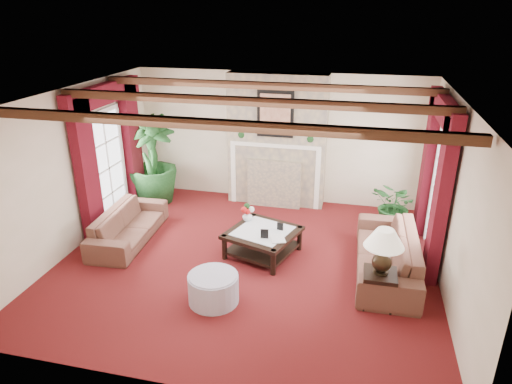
% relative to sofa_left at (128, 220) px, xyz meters
% --- Properties ---
extents(floor, '(6.00, 6.00, 0.00)m').
position_rel_sofa_left_xyz_m(floor, '(2.24, -0.26, -0.38)').
color(floor, '#500E0E').
rests_on(floor, ground).
extents(ceiling, '(6.00, 6.00, 0.00)m').
position_rel_sofa_left_xyz_m(ceiling, '(2.24, -0.26, 2.32)').
color(ceiling, white).
rests_on(ceiling, floor).
extents(back_wall, '(6.00, 0.02, 2.70)m').
position_rel_sofa_left_xyz_m(back_wall, '(2.24, 2.49, 0.97)').
color(back_wall, beige).
rests_on(back_wall, ground).
extents(left_wall, '(0.02, 5.50, 2.70)m').
position_rel_sofa_left_xyz_m(left_wall, '(-0.76, -0.26, 0.97)').
color(left_wall, beige).
rests_on(left_wall, ground).
extents(right_wall, '(0.02, 5.50, 2.70)m').
position_rel_sofa_left_xyz_m(right_wall, '(5.24, -0.26, 0.97)').
color(right_wall, beige).
rests_on(right_wall, ground).
extents(ceiling_beams, '(6.00, 3.00, 0.12)m').
position_rel_sofa_left_xyz_m(ceiling_beams, '(2.24, -0.26, 2.26)').
color(ceiling_beams, '#321D10').
rests_on(ceiling_beams, ceiling).
extents(fireplace, '(2.00, 0.52, 2.70)m').
position_rel_sofa_left_xyz_m(fireplace, '(2.24, 2.29, 2.32)').
color(fireplace, tan).
rests_on(fireplace, ground).
extents(french_door_left, '(0.10, 1.10, 2.16)m').
position_rel_sofa_left_xyz_m(french_door_left, '(-0.73, 0.74, 1.75)').
color(french_door_left, white).
rests_on(french_door_left, ground).
extents(french_door_right, '(0.10, 1.10, 2.16)m').
position_rel_sofa_left_xyz_m(french_door_right, '(5.21, 0.74, 1.75)').
color(french_door_right, white).
rests_on(french_door_right, ground).
extents(curtains_left, '(0.20, 2.40, 2.55)m').
position_rel_sofa_left_xyz_m(curtains_left, '(-0.62, 0.74, 2.17)').
color(curtains_left, '#4D0A14').
rests_on(curtains_left, ground).
extents(curtains_right, '(0.20, 2.40, 2.55)m').
position_rel_sofa_left_xyz_m(curtains_right, '(5.10, 0.74, 2.17)').
color(curtains_right, '#4D0A14').
rests_on(curtains_right, ground).
extents(sofa_left, '(2.02, 0.80, 0.76)m').
position_rel_sofa_left_xyz_m(sofa_left, '(0.00, 0.00, 0.00)').
color(sofa_left, '#320D1A').
rests_on(sofa_left, ground).
extents(sofa_right, '(2.30, 0.73, 0.89)m').
position_rel_sofa_left_xyz_m(sofa_right, '(4.44, -0.05, 0.06)').
color(sofa_right, '#320D1A').
rests_on(sofa_right, ground).
extents(potted_palm, '(1.71, 2.22, 1.03)m').
position_rel_sofa_left_xyz_m(potted_palm, '(-0.29, 1.71, 0.13)').
color(potted_palm, black).
rests_on(potted_palm, ground).
extents(small_plant, '(1.78, 1.78, 0.73)m').
position_rel_sofa_left_xyz_m(small_plant, '(4.64, 1.52, -0.02)').
color(small_plant, black).
rests_on(small_plant, ground).
extents(coffee_table, '(1.33, 1.33, 0.43)m').
position_rel_sofa_left_xyz_m(coffee_table, '(2.44, 0.04, -0.17)').
color(coffee_table, black).
rests_on(coffee_table, ground).
extents(side_table, '(0.53, 0.53, 0.53)m').
position_rel_sofa_left_xyz_m(side_table, '(4.31, -0.98, -0.12)').
color(side_table, black).
rests_on(side_table, ground).
extents(ottoman, '(0.72, 0.72, 0.42)m').
position_rel_sofa_left_xyz_m(ottoman, '(2.05, -1.42, -0.17)').
color(ottoman, '#ACA9BF').
rests_on(ottoman, ground).
extents(table_lamp, '(0.54, 0.54, 0.68)m').
position_rel_sofa_left_xyz_m(table_lamp, '(4.31, -0.98, 0.49)').
color(table_lamp, black).
rests_on(table_lamp, side_table).
extents(flower_vase, '(0.28, 0.28, 0.18)m').
position_rel_sofa_left_xyz_m(flower_vase, '(2.10, 0.36, 0.14)').
color(flower_vase, silver).
rests_on(flower_vase, coffee_table).
extents(book, '(0.24, 0.16, 0.31)m').
position_rel_sofa_left_xyz_m(book, '(2.63, -0.23, 0.20)').
color(book, black).
rests_on(book, coffee_table).
extents(photo_frame_a, '(0.13, 0.04, 0.17)m').
position_rel_sofa_left_xyz_m(photo_frame_a, '(2.52, -0.21, 0.13)').
color(photo_frame_a, black).
rests_on(photo_frame_a, coffee_table).
extents(photo_frame_b, '(0.11, 0.04, 0.14)m').
position_rel_sofa_left_xyz_m(photo_frame_b, '(2.72, 0.13, 0.12)').
color(photo_frame_b, black).
rests_on(photo_frame_b, coffee_table).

